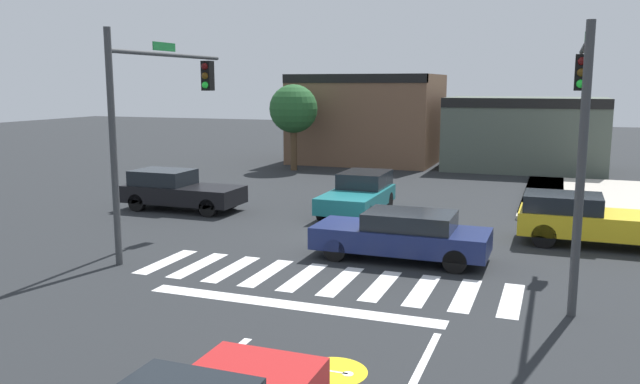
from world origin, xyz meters
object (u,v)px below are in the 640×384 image
object	(u,v)px
car_navy	(403,235)
roadside_tree	(294,109)
traffic_signal_southeast	(582,107)
traffic_signal_southwest	(158,103)
car_black	(178,190)
car_teal	(359,193)
car_yellow	(594,220)

from	to	relation	value
car_navy	roadside_tree	world-z (taller)	roadside_tree
traffic_signal_southeast	roadside_tree	distance (m)	22.07
car_navy	roadside_tree	xyz separation A→B (m)	(-9.93, 16.03, 2.67)
traffic_signal_southwest	roadside_tree	distance (m)	17.36
car_black	car_navy	bearing A→B (deg)	-22.28
car_teal	car_black	xyz separation A→B (m)	(-6.64, -1.79, 0.02)
car_teal	roadside_tree	bearing A→B (deg)	-146.01
traffic_signal_southeast	roadside_tree	xyz separation A→B (m)	(-14.22, 16.86, -0.86)
traffic_signal_southwest	car_yellow	xyz separation A→B (m)	(11.88, 4.59, -3.43)
traffic_signal_southeast	roadside_tree	bearing A→B (deg)	40.14
traffic_signal_southeast	car_teal	xyz separation A→B (m)	(-7.28, 6.57, -3.48)
car_teal	car_black	distance (m)	6.87
traffic_signal_southeast	car_yellow	distance (m)	5.61
traffic_signal_southwest	car_teal	world-z (taller)	traffic_signal_southwest
traffic_signal_southeast	car_yellow	bearing A→B (deg)	-8.56
traffic_signal_southeast	roadside_tree	size ratio (longest dim) A/B	1.28
traffic_signal_southeast	car_teal	world-z (taller)	traffic_signal_southeast
traffic_signal_southwest	car_teal	size ratio (longest dim) A/B	1.44
car_navy	car_teal	bearing A→B (deg)	-62.45
car_black	car_yellow	bearing A→B (deg)	-1.59
car_yellow	car_navy	xyz separation A→B (m)	(-4.94, -3.54, -0.08)
traffic_signal_southeast	car_black	world-z (taller)	traffic_signal_southeast
car_navy	traffic_signal_southeast	bearing A→B (deg)	169.01
car_teal	car_black	world-z (taller)	car_black
car_yellow	car_teal	bearing A→B (deg)	164.55
traffic_signal_southwest	car_navy	distance (m)	7.85
traffic_signal_southwest	car_navy	size ratio (longest dim) A/B	1.30
traffic_signal_southeast	car_navy	xyz separation A→B (m)	(-4.29, 0.83, -3.53)
car_yellow	car_black	distance (m)	14.58
car_teal	car_navy	bearing A→B (deg)	27.55
car_black	traffic_signal_southeast	bearing A→B (deg)	-18.95
traffic_signal_southeast	traffic_signal_southwest	bearing A→B (deg)	91.10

